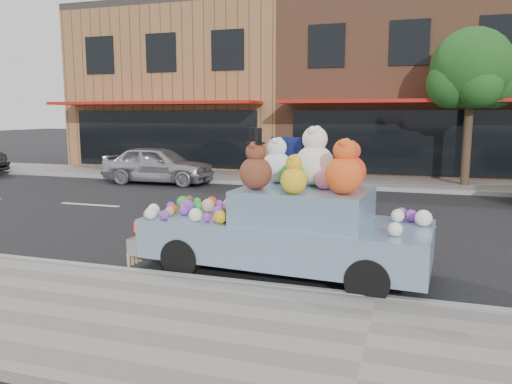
% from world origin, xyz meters
% --- Properties ---
extents(ground, '(120.00, 120.00, 0.00)m').
position_xyz_m(ground, '(0.00, 0.00, 0.00)').
color(ground, black).
rests_on(ground, ground).
extents(near_sidewalk, '(60.00, 3.00, 0.12)m').
position_xyz_m(near_sidewalk, '(0.00, -6.50, 0.06)').
color(near_sidewalk, gray).
rests_on(near_sidewalk, ground).
extents(far_sidewalk, '(60.00, 3.00, 0.12)m').
position_xyz_m(far_sidewalk, '(0.00, 6.50, 0.06)').
color(far_sidewalk, gray).
rests_on(far_sidewalk, ground).
extents(near_kerb, '(60.00, 0.12, 0.13)m').
position_xyz_m(near_kerb, '(0.00, -5.00, 0.07)').
color(near_kerb, gray).
rests_on(near_kerb, ground).
extents(far_kerb, '(60.00, 0.12, 0.13)m').
position_xyz_m(far_kerb, '(0.00, 5.00, 0.07)').
color(far_kerb, gray).
rests_on(far_kerb, ground).
extents(storefront_left, '(10.00, 9.80, 7.30)m').
position_xyz_m(storefront_left, '(-10.00, 11.97, 3.64)').
color(storefront_left, olive).
rests_on(storefront_left, ground).
extents(storefront_mid, '(10.00, 9.80, 7.30)m').
position_xyz_m(storefront_mid, '(0.00, 11.97, 3.64)').
color(storefront_mid, brown).
rests_on(storefront_mid, ground).
extents(street_tree, '(3.00, 2.70, 5.22)m').
position_xyz_m(street_tree, '(2.03, 6.55, 3.69)').
color(street_tree, '#38281C').
rests_on(street_tree, ground).
extents(car_silver, '(3.99, 1.68, 1.35)m').
position_xyz_m(car_silver, '(-8.30, 4.39, 0.67)').
color(car_silver, '#AAAAAF').
rests_on(car_silver, ground).
extents(art_car, '(4.59, 2.04, 2.27)m').
position_xyz_m(art_car, '(-1.41, -4.08, 0.82)').
color(art_car, black).
rests_on(art_car, ground).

